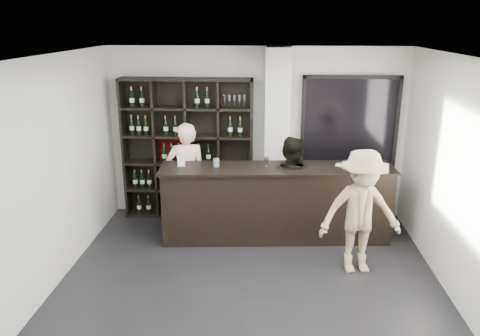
# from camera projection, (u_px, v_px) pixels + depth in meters

# --- Properties ---
(floor) EXTENTS (5.00, 5.50, 0.01)m
(floor) POSITION_uv_depth(u_px,v_px,m) (248.00, 299.00, 5.78)
(floor) COLOR black
(floor) RESTS_ON ground
(wine_shelf) EXTENTS (2.20, 0.35, 2.40)m
(wine_shelf) POSITION_uv_depth(u_px,v_px,m) (188.00, 149.00, 7.93)
(wine_shelf) COLOR black
(wine_shelf) RESTS_ON floor
(structural_column) EXTENTS (0.40, 0.40, 2.90)m
(structural_column) POSITION_uv_depth(u_px,v_px,m) (277.00, 138.00, 7.67)
(structural_column) COLOR silver
(structural_column) RESTS_ON floor
(glass_panel) EXTENTS (1.60, 0.08, 2.10)m
(glass_panel) POSITION_uv_depth(u_px,v_px,m) (348.00, 139.00, 7.83)
(glass_panel) COLOR black
(glass_panel) RESTS_ON floor
(tasting_counter) EXTENTS (3.55, 0.73, 1.17)m
(tasting_counter) POSITION_uv_depth(u_px,v_px,m) (276.00, 203.00, 7.25)
(tasting_counter) COLOR black
(tasting_counter) RESTS_ON floor
(taster_pink) EXTENTS (0.72, 0.56, 1.76)m
(taster_pink) POSITION_uv_depth(u_px,v_px,m) (187.00, 176.00, 7.57)
(taster_pink) COLOR #FFC6C4
(taster_pink) RESTS_ON floor
(taster_black) EXTENTS (0.96, 0.86, 1.62)m
(taster_black) POSITION_uv_depth(u_px,v_px,m) (290.00, 187.00, 7.26)
(taster_black) COLOR black
(taster_black) RESTS_ON floor
(customer) EXTENTS (1.19, 0.80, 1.72)m
(customer) POSITION_uv_depth(u_px,v_px,m) (361.00, 212.00, 6.20)
(customer) COLOR #9C8464
(customer) RESTS_ON floor
(wine_glass) EXTENTS (0.09, 0.09, 0.18)m
(wine_glass) POSITION_uv_depth(u_px,v_px,m) (266.00, 161.00, 7.05)
(wine_glass) COLOR white
(wine_glass) RESTS_ON tasting_counter
(spit_cup) EXTENTS (0.10, 0.10, 0.12)m
(spit_cup) POSITION_uv_depth(u_px,v_px,m) (216.00, 163.00, 7.08)
(spit_cup) COLOR silver
(spit_cup) RESTS_ON tasting_counter
(napkin_stack) EXTENTS (0.16, 0.16, 0.02)m
(napkin_stack) POSITION_uv_depth(u_px,v_px,m) (340.00, 165.00, 7.15)
(napkin_stack) COLOR white
(napkin_stack) RESTS_ON tasting_counter
(card_stand) EXTENTS (0.12, 0.08, 0.17)m
(card_stand) POSITION_uv_depth(u_px,v_px,m) (181.00, 161.00, 7.09)
(card_stand) COLOR white
(card_stand) RESTS_ON tasting_counter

